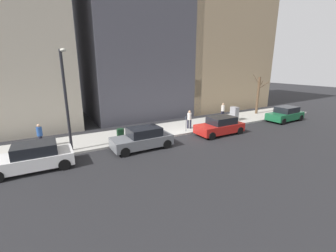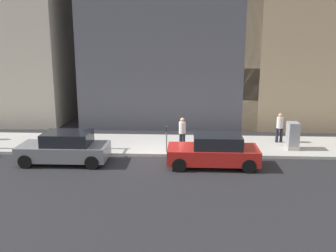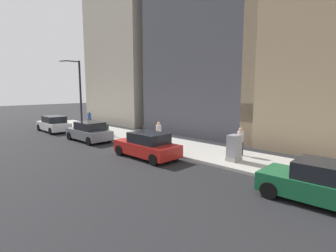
% 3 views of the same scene
% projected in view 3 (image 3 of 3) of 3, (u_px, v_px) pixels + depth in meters
% --- Properties ---
extents(ground_plane, '(120.00, 120.00, 0.00)m').
position_uv_depth(ground_plane, '(136.00, 147.00, 18.35)').
color(ground_plane, '#232326').
extents(sidewalk, '(4.00, 36.00, 0.15)m').
position_uv_depth(sidewalk, '(157.00, 142.00, 19.75)').
color(sidewalk, '#B2AFA8').
rests_on(sidewalk, ground).
extents(parked_car_green, '(2.03, 4.25, 1.52)m').
position_uv_depth(parked_car_green, '(325.00, 184.00, 9.17)').
color(parked_car_green, '#196038').
rests_on(parked_car_green, ground).
extents(parked_car_red, '(1.94, 4.21, 1.52)m').
position_uv_depth(parked_car_red, '(147.00, 146.00, 15.50)').
color(parked_car_red, red).
rests_on(parked_car_red, ground).
extents(parked_car_grey, '(1.95, 4.21, 1.52)m').
position_uv_depth(parked_car_grey, '(89.00, 132.00, 20.51)').
color(parked_car_grey, slate).
rests_on(parked_car_grey, ground).
extents(parked_car_white, '(2.00, 4.24, 1.52)m').
position_uv_depth(parked_car_white, '(54.00, 124.00, 25.09)').
color(parked_car_white, white).
rests_on(parked_car_white, ground).
extents(parking_meter, '(0.14, 0.10, 1.35)m').
position_uv_depth(parking_meter, '(144.00, 133.00, 18.28)').
color(parking_meter, slate).
rests_on(parking_meter, sidewalk).
extents(utility_box, '(0.83, 0.61, 1.43)m').
position_uv_depth(utility_box, '(234.00, 148.00, 14.30)').
color(utility_box, '#A8A399').
rests_on(utility_box, sidewalk).
extents(streetlamp, '(1.97, 0.32, 6.50)m').
position_uv_depth(streetlamp, '(78.00, 90.00, 24.17)').
color(streetlamp, black).
rests_on(streetlamp, sidewalk).
extents(trash_bin, '(0.56, 0.56, 0.90)m').
position_uv_depth(trash_bin, '(106.00, 129.00, 22.62)').
color(trash_bin, '#14381E').
rests_on(trash_bin, sidewalk).
extents(pedestrian_near_meter, '(0.36, 0.40, 1.66)m').
position_uv_depth(pedestrian_near_meter, '(240.00, 140.00, 15.46)').
color(pedestrian_near_meter, '#1E1E2D').
rests_on(pedestrian_near_meter, sidewalk).
extents(pedestrian_midblock, '(0.36, 0.36, 1.66)m').
position_uv_depth(pedestrian_midblock, '(159.00, 132.00, 18.17)').
color(pedestrian_midblock, '#1E1E2D').
rests_on(pedestrian_midblock, sidewalk).
extents(pedestrian_far_corner, '(0.38, 0.36, 1.66)m').
position_uv_depth(pedestrian_far_corner, '(89.00, 118.00, 27.23)').
color(pedestrian_far_corner, '#1E1E2D').
rests_on(pedestrian_far_corner, sidewalk).
extents(office_tower_right, '(9.97, 9.97, 24.31)m').
position_uv_depth(office_tower_right, '(140.00, 24.00, 32.53)').
color(office_tower_right, '#BCB29E').
rests_on(office_tower_right, ground).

